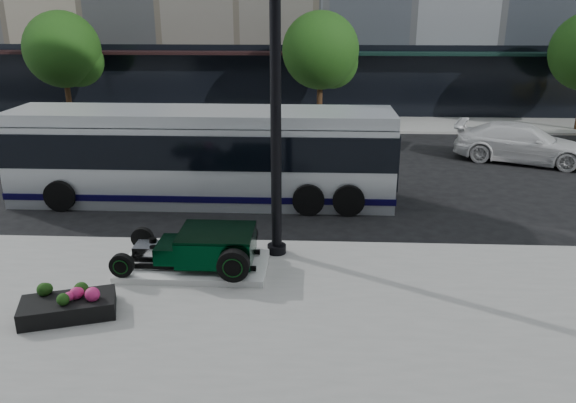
{
  "coord_description": "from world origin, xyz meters",
  "views": [
    {
      "loc": [
        0.79,
        -15.61,
        5.95
      ],
      "look_at": [
        0.12,
        -1.97,
        1.2
      ],
      "focal_mm": 35.0,
      "sensor_mm": 36.0,
      "label": 1
    }
  ],
  "objects_px": {
    "hot_rod": "(208,246)",
    "transit_bus": "(203,155)",
    "lamppost": "(276,95)",
    "white_sedan": "(523,143)",
    "flower_planter": "(68,306)"
  },
  "relations": [
    {
      "from": "lamppost",
      "to": "flower_planter",
      "type": "bearing_deg",
      "value": -140.59
    },
    {
      "from": "lamppost",
      "to": "white_sedan",
      "type": "relative_size",
      "value": 1.61
    },
    {
      "from": "flower_planter",
      "to": "white_sedan",
      "type": "relative_size",
      "value": 0.38
    },
    {
      "from": "white_sedan",
      "to": "hot_rod",
      "type": "bearing_deg",
      "value": 156.12
    },
    {
      "from": "flower_planter",
      "to": "transit_bus",
      "type": "height_order",
      "value": "transit_bus"
    },
    {
      "from": "transit_bus",
      "to": "flower_planter",
      "type": "bearing_deg",
      "value": -99.66
    },
    {
      "from": "transit_bus",
      "to": "hot_rod",
      "type": "bearing_deg",
      "value": -78.39
    },
    {
      "from": "flower_planter",
      "to": "white_sedan",
      "type": "distance_m",
      "value": 18.45
    },
    {
      "from": "lamppost",
      "to": "transit_bus",
      "type": "bearing_deg",
      "value": 121.09
    },
    {
      "from": "lamppost",
      "to": "transit_bus",
      "type": "distance_m",
      "value": 5.71
    },
    {
      "from": "hot_rod",
      "to": "lamppost",
      "type": "height_order",
      "value": "lamppost"
    },
    {
      "from": "hot_rod",
      "to": "white_sedan",
      "type": "relative_size",
      "value": 0.61
    },
    {
      "from": "hot_rod",
      "to": "lamppost",
      "type": "distance_m",
      "value": 3.81
    },
    {
      "from": "hot_rod",
      "to": "transit_bus",
      "type": "relative_size",
      "value": 0.27
    },
    {
      "from": "flower_planter",
      "to": "hot_rod",
      "type": "bearing_deg",
      "value": 42.98
    }
  ]
}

